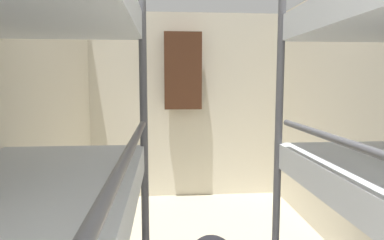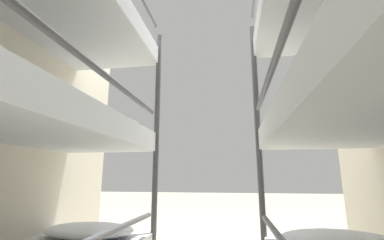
{
  "view_description": "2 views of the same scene",
  "coord_description": "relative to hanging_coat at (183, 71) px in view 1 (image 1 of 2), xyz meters",
  "views": [
    {
      "loc": [
        -0.28,
        0.51,
        1.44
      ],
      "look_at": [
        -0.03,
        3.59,
        1.09
      ],
      "focal_mm": 32.0,
      "sensor_mm": 36.0,
      "label": 1
    },
    {
      "loc": [
        -0.21,
        2.52,
        0.73
      ],
      "look_at": [
        0.07,
        0.82,
        1.11
      ],
      "focal_mm": 24.0,
      "sensor_mm": 36.0,
      "label": 2
    }
  ],
  "objects": [
    {
      "name": "hanging_coat",
      "position": [
        0.0,
        0.0,
        0.0
      ],
      "size": [
        0.44,
        0.12,
        0.9
      ],
      "color": "#472819"
    },
    {
      "name": "wall_back",
      "position": [
        0.05,
        0.15,
        -0.43
      ],
      "size": [
        2.46,
        0.06,
        2.26
      ],
      "color": "beige",
      "rests_on": "ground_plane"
    }
  ]
}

